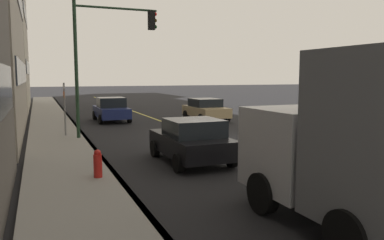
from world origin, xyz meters
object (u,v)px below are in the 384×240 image
object	(u,v)px
car_navy	(111,110)
traffic_light_mast	(106,46)
car_tan	(206,109)
fire_hydrant	(98,166)
car_black	(192,140)
street_sign_post	(65,106)

from	to	relation	value
car_navy	traffic_light_mast	world-z (taller)	traffic_light_mast
car_tan	traffic_light_mast	distance (m)	9.80
traffic_light_mast	fire_hydrant	distance (m)	8.45
car_tan	traffic_light_mast	size ratio (longest dim) A/B	0.64
car_tan	traffic_light_mast	xyz separation A→B (m)	(-5.27, 7.45, 3.59)
car_black	traffic_light_mast	bearing A→B (deg)	16.99
car_black	street_sign_post	bearing A→B (deg)	28.09
car_tan	car_navy	bearing A→B (deg)	72.40
car_navy	fire_hydrant	distance (m)	14.82
traffic_light_mast	car_tan	bearing A→B (deg)	-54.72
car_black	car_tan	bearing A→B (deg)	-26.56
car_black	car_navy	distance (m)	13.16
street_sign_post	traffic_light_mast	bearing A→B (deg)	-117.38
car_navy	street_sign_post	distance (m)	7.08
fire_hydrant	car_navy	bearing A→B (deg)	-11.74
car_navy	car_black	bearing A→B (deg)	-178.30
traffic_light_mast	fire_hydrant	bearing A→B (deg)	167.84
fire_hydrant	car_tan	bearing A→B (deg)	-35.62
traffic_light_mast	fire_hydrant	size ratio (longest dim) A/B	6.81
car_tan	street_sign_post	world-z (taller)	street_sign_post
fire_hydrant	car_black	bearing A→B (deg)	-68.28
car_navy	car_tan	bearing A→B (deg)	-107.60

